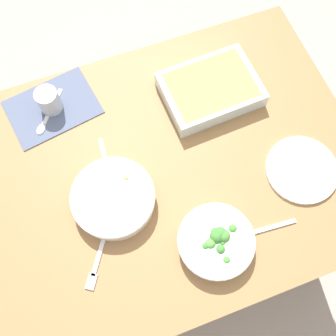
% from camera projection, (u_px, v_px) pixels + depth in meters
% --- Properties ---
extents(ground_plane, '(6.00, 6.00, 0.00)m').
position_uv_depth(ground_plane, '(168.00, 223.00, 1.90)').
color(ground_plane, '#9E9389').
extents(dining_table, '(1.20, 0.90, 0.74)m').
position_uv_depth(dining_table, '(168.00, 178.00, 1.29)').
color(dining_table, olive).
rests_on(dining_table, ground_plane).
extents(placemat, '(0.31, 0.24, 0.00)m').
position_uv_depth(placemat, '(52.00, 107.00, 1.28)').
color(placemat, '#4C5670').
rests_on(placemat, dining_table).
extents(stew_bowl, '(0.24, 0.24, 0.06)m').
position_uv_depth(stew_bowl, '(113.00, 198.00, 1.14)').
color(stew_bowl, white).
rests_on(stew_bowl, dining_table).
extents(broccoli_bowl, '(0.22, 0.22, 0.07)m').
position_uv_depth(broccoli_bowl, '(216.00, 241.00, 1.10)').
color(broccoli_bowl, white).
rests_on(broccoli_bowl, dining_table).
extents(baking_dish, '(0.31, 0.23, 0.06)m').
position_uv_depth(baking_dish, '(211.00, 89.00, 1.27)').
color(baking_dish, silver).
rests_on(baking_dish, dining_table).
extents(drink_cup, '(0.07, 0.07, 0.08)m').
position_uv_depth(drink_cup, '(49.00, 102.00, 1.25)').
color(drink_cup, '#B2BCC6').
rests_on(drink_cup, dining_table).
extents(side_plate, '(0.22, 0.22, 0.01)m').
position_uv_depth(side_plate, '(302.00, 170.00, 1.20)').
color(side_plate, white).
rests_on(side_plate, dining_table).
extents(spoon_by_stew, '(0.04, 0.18, 0.01)m').
position_uv_depth(spoon_by_stew, '(108.00, 171.00, 1.20)').
color(spoon_by_stew, silver).
rests_on(spoon_by_stew, dining_table).
extents(spoon_by_broccoli, '(0.18, 0.03, 0.01)m').
position_uv_depth(spoon_by_broccoli, '(259.00, 231.00, 1.13)').
color(spoon_by_broccoli, silver).
rests_on(spoon_by_broccoli, dining_table).
extents(spoon_spare, '(0.12, 0.15, 0.01)m').
position_uv_depth(spoon_spare, '(47.00, 118.00, 1.26)').
color(spoon_spare, silver).
rests_on(spoon_spare, dining_table).
extents(fork_on_table, '(0.11, 0.16, 0.01)m').
position_uv_depth(fork_on_table, '(97.00, 263.00, 1.10)').
color(fork_on_table, silver).
rests_on(fork_on_table, dining_table).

